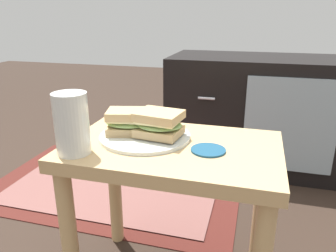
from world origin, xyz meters
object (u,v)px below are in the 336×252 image
(sandwich_front, at_px, (131,122))
(coaster, at_px, (208,150))
(sandwich_back, at_px, (159,123))
(beer_glass, at_px, (72,125))
(plate, at_px, (145,136))
(tv_cabinet, at_px, (262,113))

(sandwich_front, relative_size, coaster, 1.77)
(sandwich_back, height_order, beer_glass, beer_glass)
(plate, height_order, coaster, plate)
(sandwich_back, distance_m, coaster, 0.15)
(tv_cabinet, distance_m, sandwich_back, 0.99)
(sandwich_front, height_order, sandwich_back, sandwich_back)
(beer_glass, height_order, coaster, beer_glass)
(tv_cabinet, height_order, plate, tv_cabinet)
(tv_cabinet, relative_size, sandwich_back, 6.95)
(sandwich_front, bearing_deg, coaster, -11.61)
(sandwich_front, bearing_deg, beer_glass, -122.95)
(plate, distance_m, sandwich_back, 0.06)
(sandwich_front, height_order, coaster, sandwich_front)
(beer_glass, distance_m, coaster, 0.34)
(plate, height_order, sandwich_back, sandwich_back)
(beer_glass, bearing_deg, sandwich_back, 38.29)
(coaster, bearing_deg, beer_glass, -162.72)
(sandwich_front, relative_size, sandwich_back, 1.13)
(tv_cabinet, bearing_deg, beer_glass, -113.41)
(sandwich_back, xyz_separation_m, coaster, (0.14, -0.04, -0.04))
(plate, relative_size, beer_glass, 1.65)
(sandwich_back, distance_m, beer_glass, 0.23)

